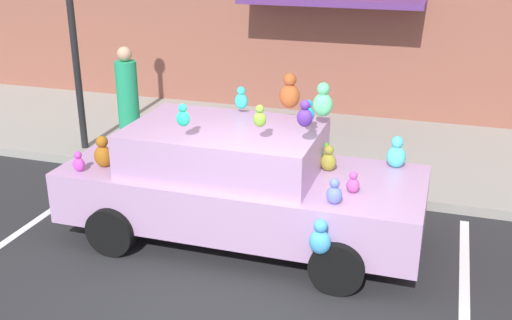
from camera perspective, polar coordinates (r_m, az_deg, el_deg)
name	(u,v)px	position (r m, az deg, el deg)	size (l,w,h in m)	color
ground_plane	(256,302)	(7.02, 0.01, -13.09)	(60.00, 60.00, 0.00)	#262628
sidewalk	(338,149)	(11.36, 7.69, 0.98)	(24.00, 4.00, 0.15)	gray
parking_stripe_front	(464,288)	(7.65, 18.85, -11.22)	(0.12, 3.60, 0.01)	silver
parking_stripe_rear	(38,219)	(9.33, -19.66, -5.24)	(0.12, 3.60, 0.01)	silver
plush_covered_car	(238,182)	(7.99, -1.64, -2.07)	(4.66, 2.12, 2.14)	#B88EBD
teddy_bear_on_sidewalk	(175,133)	(10.98, -7.57, 2.50)	(0.37, 0.31, 0.71)	pink
street_lamp_post	(71,12)	(11.01, -16.88, 13.07)	(0.28, 0.28, 3.97)	black
pedestrian_near_shopfront	(128,104)	(10.93, -11.81, 5.14)	(0.37, 0.37, 1.88)	#23A069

